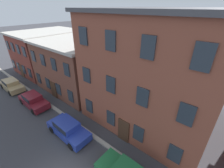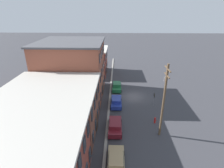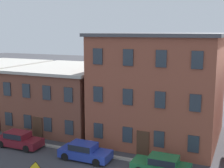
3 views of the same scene
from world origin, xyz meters
TOP-DOWN VIEW (x-y plane):
  - kerb_strip at (0.00, 4.50)m, footprint 56.00×0.36m
  - apartment_corner at (-19.60, 11.17)m, footprint 8.75×10.86m
  - apartment_midblock at (-10.09, 11.71)m, footprint 10.26×11.93m
  - apartment_far at (0.93, 11.59)m, footprint 11.86×11.69m
  - car_maroon at (-10.33, 3.36)m, footprint 4.40×1.92m
  - car_blue at (-3.32, 3.24)m, footprint 4.40×1.92m
  - car_green at (3.33, 3.17)m, footprint 4.40×1.92m

SIDE VIEW (x-z plane):
  - kerb_strip at x=0.00m, z-range 0.00..0.16m
  - car_maroon at x=-10.33m, z-range 0.03..1.46m
  - car_blue at x=-3.32m, z-range 0.03..1.46m
  - car_green at x=3.33m, z-range 0.03..1.46m
  - apartment_midblock at x=-10.09m, z-range 0.01..6.69m
  - apartment_corner at x=-19.60m, z-range 0.01..6.81m
  - apartment_far at x=0.93m, z-range 0.01..10.48m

